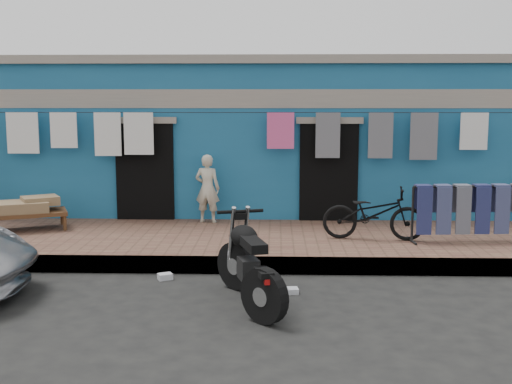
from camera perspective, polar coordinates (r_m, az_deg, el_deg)
name	(u,v)px	position (r m, az deg, el deg)	size (l,w,h in m)	color
ground	(251,308)	(8.03, -0.45, -10.23)	(80.00, 80.00, 0.00)	black
sidewalk	(258,243)	(10.89, 0.17, -4.58)	(28.00, 3.00, 0.25)	brown
curb	(255,265)	(9.48, -0.09, -6.54)	(28.00, 0.10, 0.25)	gray
building	(263,137)	(14.62, 0.61, 4.90)	(12.20, 5.20, 3.36)	#1A5782
clothesline	(243,139)	(11.90, -1.12, 4.73)	(10.06, 0.06, 2.10)	brown
seated_person	(207,188)	(11.99, -4.34, 0.32)	(0.46, 0.31, 1.28)	beige
bicycle	(374,208)	(10.69, 10.41, -1.38)	(0.58, 1.64, 1.06)	black
motorcycle	(249,261)	(7.97, -0.59, -6.16)	(1.08, 1.84, 1.12)	black
charpoy	(20,215)	(12.03, -20.23, -1.91)	(1.82, 1.36, 0.55)	brown
jeans_rack	(471,212)	(10.95, 18.54, -1.71)	(2.03, 0.56, 0.96)	black
litter_a	(165,277)	(9.29, -8.09, -7.45)	(0.19, 0.15, 0.09)	silver
litter_b	(255,277)	(9.16, -0.11, -7.58)	(0.18, 0.14, 0.09)	silver
litter_c	(293,291)	(8.60, 3.29, -8.74)	(0.17, 0.14, 0.07)	silver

